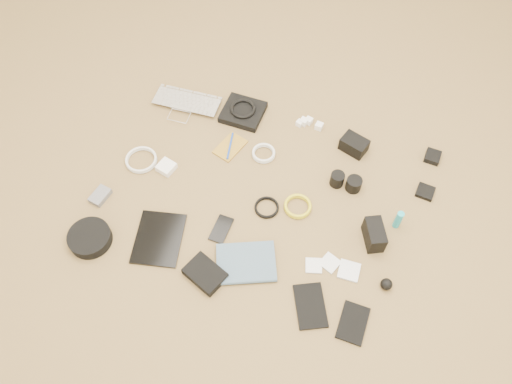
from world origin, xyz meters
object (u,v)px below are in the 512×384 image
(tablet, at_px, (159,238))
(phone, at_px, (221,229))
(headphone_case, at_px, (90,238))
(laptop, at_px, (184,109))
(paperback, at_px, (247,284))
(dslr_camera, at_px, (354,145))

(tablet, height_order, phone, tablet)
(headphone_case, bearing_deg, laptop, 83.18)
(phone, distance_m, headphone_case, 0.54)
(headphone_case, distance_m, paperback, 0.68)
(paperback, bearing_deg, headphone_case, 69.55)
(paperback, bearing_deg, tablet, 57.62)
(phone, bearing_deg, tablet, -149.37)
(laptop, relative_size, headphone_case, 1.85)
(tablet, relative_size, paperback, 1.05)
(tablet, height_order, paperback, paperback)
(phone, distance_m, paperback, 0.27)
(paperback, bearing_deg, laptop, 15.60)
(laptop, relative_size, dslr_camera, 2.76)
(dslr_camera, height_order, phone, dslr_camera)
(phone, bearing_deg, dslr_camera, 56.28)
(headphone_case, bearing_deg, dslr_camera, 40.59)
(phone, bearing_deg, headphone_case, -153.61)
(tablet, bearing_deg, headphone_case, -171.89)
(phone, bearing_deg, paperback, -44.41)
(dslr_camera, relative_size, paperback, 0.50)
(dslr_camera, distance_m, phone, 0.73)
(dslr_camera, distance_m, headphone_case, 1.23)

